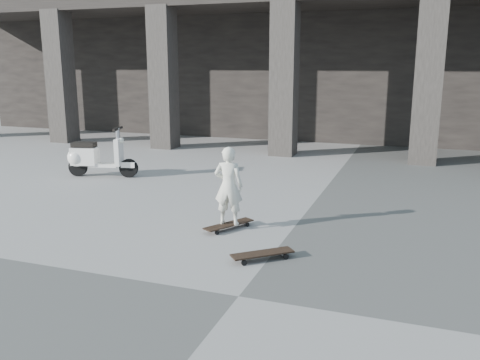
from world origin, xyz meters
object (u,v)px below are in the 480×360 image
(longboard, at_px, (229,225))
(scooter, at_px, (91,157))
(skateboard_spare, at_px, (262,254))
(child, at_px, (229,186))

(longboard, xyz_separation_m, scooter, (-4.15, 2.40, 0.36))
(skateboard_spare, bearing_deg, longboard, 89.31)
(skateboard_spare, relative_size, child, 0.64)
(skateboard_spare, xyz_separation_m, scooter, (-4.98, 3.39, 0.36))
(scooter, bearing_deg, child, -43.60)
(longboard, bearing_deg, scooter, 90.06)
(skateboard_spare, bearing_deg, scooter, 105.02)
(skateboard_spare, xyz_separation_m, child, (-0.84, 0.99, 0.59))
(skateboard_spare, distance_m, scooter, 6.04)
(scooter, bearing_deg, longboard, -43.60)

